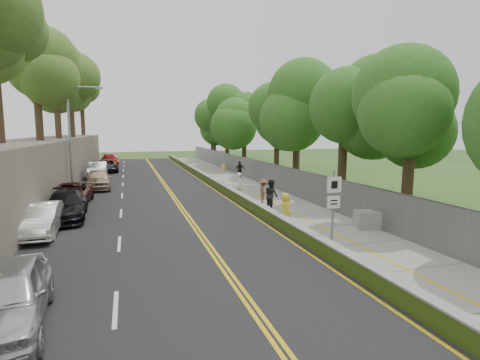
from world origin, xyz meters
name	(u,v)px	position (x,y,z in m)	size (l,w,h in m)	color
ground	(279,231)	(0.00, 0.00, 0.00)	(140.00, 140.00, 0.00)	#33511E
road	(146,189)	(-5.40, 15.00, 0.02)	(11.20, 66.00, 0.04)	black
sidewalk	(239,185)	(2.55, 15.00, 0.03)	(4.20, 66.00, 0.05)	gray
jersey_barrier	(213,182)	(0.25, 15.00, 0.30)	(0.42, 66.00, 0.60)	#7FC41D
rock_embankment	(33,167)	(-13.50, 15.00, 2.00)	(5.00, 66.00, 4.00)	#595147
chainlink_fence	(262,173)	(4.65, 15.00, 1.00)	(0.04, 66.00, 2.00)	slate
trees_embankment	(32,49)	(-13.00, 15.00, 10.50)	(6.40, 66.00, 13.00)	#52772A
trees_fenceside	(287,104)	(7.00, 15.00, 7.00)	(7.00, 66.00, 14.00)	#377424
streetlight	(73,132)	(-10.46, 14.00, 4.64)	(2.52, 0.22, 8.00)	gray
signpost	(333,201)	(1.05, -3.02, 1.96)	(0.62, 0.09, 3.10)	gray
construction_barrel	(224,167)	(3.87, 25.56, 0.48)	(0.52, 0.52, 0.86)	orange
concrete_block	(369,220)	(4.30, -0.89, 0.46)	(1.24, 0.93, 0.83)	gray
car_0	(4,298)	(-9.64, -6.35, 0.83)	(1.86, 4.63, 1.58)	#B4B3B8
car_1	(40,219)	(-10.60, 2.41, 0.75)	(1.50, 4.32, 1.42)	white
car_2	(70,194)	(-10.26, 9.36, 0.73)	(2.30, 4.99, 1.39)	#4C1710
car_3	(66,206)	(-9.96, 5.35, 0.77)	(2.04, 5.01, 1.46)	black
car_4	(99,179)	(-9.00, 15.84, 0.83)	(1.86, 4.62, 1.58)	tan
car_5	(98,170)	(-9.57, 23.32, 0.83)	(1.68, 4.81, 1.58)	silver
car_6	(107,166)	(-9.00, 28.71, 0.73)	(2.30, 4.98, 1.39)	black
car_7	(110,160)	(-9.00, 37.01, 0.78)	(2.08, 5.11, 1.48)	maroon
car_8	(111,157)	(-9.00, 41.34, 0.85)	(1.91, 4.74, 1.62)	silver
painter_0	(285,208)	(0.75, 1.00, 0.85)	(0.78, 0.51, 1.59)	yellow
painter_1	(240,185)	(0.75, 8.95, 0.92)	(0.64, 0.42, 1.74)	silver
painter_2	(271,195)	(1.24, 4.15, 0.97)	(0.90, 0.70, 1.84)	black
painter_3	(264,192)	(1.45, 5.99, 0.87)	(1.06, 0.61, 1.64)	brown
person_far	(240,170)	(3.65, 18.48, 0.91)	(1.01, 0.42, 1.73)	black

